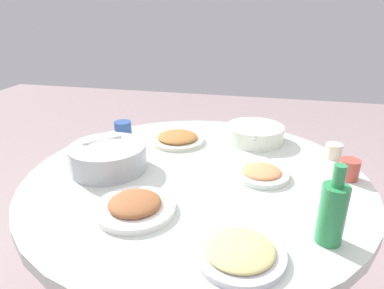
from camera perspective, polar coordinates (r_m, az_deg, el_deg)
round_dining_table at (r=1.31m, az=0.67°, el=-8.96°), size 1.24×1.24×0.72m
rice_bowl at (r=1.32m, az=-13.83°, el=-1.98°), size 0.29×0.29×0.10m
soup_bowl at (r=1.57m, az=10.43°, el=1.74°), size 0.28×0.26×0.07m
dish_tofu_braise at (r=1.54m, az=-2.44°, el=1.03°), size 0.24×0.24×0.04m
dish_noodles at (r=0.89m, az=7.92°, el=-17.26°), size 0.23×0.23×0.04m
dish_shrimp at (r=1.26m, az=11.52°, el=-4.70°), size 0.19×0.19×0.04m
dish_stirfry at (r=1.05m, az=-9.52°, el=-10.09°), size 0.24×0.24×0.05m
green_bottle at (r=0.96m, az=22.39°, el=-10.38°), size 0.07×0.07×0.22m
tea_cup_near at (r=1.64m, az=-11.46°, el=2.62°), size 0.08×0.08×0.07m
tea_cup_far at (r=1.33m, az=24.74°, el=-3.78°), size 0.07×0.07×0.07m
tea_cup_side at (r=1.49m, az=22.54°, el=-1.01°), size 0.06×0.06×0.06m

